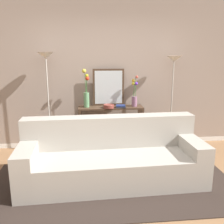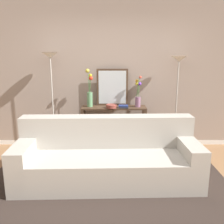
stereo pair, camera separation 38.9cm
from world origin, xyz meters
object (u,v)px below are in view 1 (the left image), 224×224
object	(u,v)px
console_table	(111,121)
vase_tall_flowers	(86,93)
book_stack	(121,106)
fruit_bowl	(109,106)
floor_lamp_right	(173,77)
vase_short_flowers	(134,96)
wall_mirror	(108,87)
book_row_under_console	(97,147)
couch	(112,159)
floor_lamp_left	(47,75)

from	to	relation	value
console_table	vase_tall_flowers	world-z (taller)	vase_tall_flowers
console_table	book_stack	size ratio (longest dim) A/B	6.36
console_table	book_stack	xyz separation A→B (m)	(0.17, -0.11, 0.29)
console_table	fruit_bowl	xyz separation A→B (m)	(-0.04, -0.10, 0.30)
book_stack	console_table	bearing A→B (deg)	148.21
floor_lamp_right	vase_short_flowers	bearing A→B (deg)	176.51
wall_mirror	book_row_under_console	xyz separation A→B (m)	(-0.23, -0.13, -1.11)
vase_short_flowers	wall_mirror	bearing A→B (deg)	163.95
book_row_under_console	vase_tall_flowers	bearing A→B (deg)	173.31
vase_tall_flowers	fruit_bowl	bearing A→B (deg)	-16.71
couch	fruit_bowl	bearing A→B (deg)	87.11
floor_lamp_right	book_stack	bearing A→B (deg)	-176.10
floor_lamp_left	fruit_bowl	xyz separation A→B (m)	(1.06, -0.06, -0.55)
console_table	floor_lamp_left	size ratio (longest dim) A/B	0.66
floor_lamp_left	book_stack	distance (m)	1.39
floor_lamp_right	floor_lamp_left	bearing A→B (deg)	-180.00
vase_tall_flowers	vase_short_flowers	bearing A→B (deg)	-1.33
couch	book_stack	size ratio (longest dim) A/B	13.67
fruit_bowl	book_stack	world-z (taller)	fruit_bowl
floor_lamp_right	book_row_under_console	distance (m)	1.90
wall_mirror	vase_tall_flowers	distance (m)	0.43
floor_lamp_right	vase_short_flowers	world-z (taller)	floor_lamp_right
console_table	book_row_under_console	world-z (taller)	console_table
book_stack	vase_short_flowers	bearing A→B (deg)	21.93
vase_short_flowers	floor_lamp_right	bearing A→B (deg)	-3.49
vase_tall_flowers	fruit_bowl	world-z (taller)	vase_tall_flowers
couch	wall_mirror	bearing A→B (deg)	86.91
console_table	fruit_bowl	bearing A→B (deg)	-114.12
couch	vase_short_flowers	distance (m)	1.47
book_stack	book_row_under_console	size ratio (longest dim) A/B	0.40
fruit_bowl	console_table	bearing A→B (deg)	65.88
wall_mirror	vase_tall_flowers	xyz separation A→B (m)	(-0.41, -0.11, -0.08)
wall_mirror	fruit_bowl	distance (m)	0.38
console_table	wall_mirror	xyz separation A→B (m)	(-0.03, 0.13, 0.60)
floor_lamp_left	vase_short_flowers	bearing A→B (deg)	1.56
fruit_bowl	book_row_under_console	size ratio (longest dim) A/B	0.42
book_row_under_console	fruit_bowl	bearing A→B (deg)	-24.62
floor_lamp_right	wall_mirror	size ratio (longest dim) A/B	2.55
floor_lamp_left	vase_short_flowers	world-z (taller)	floor_lamp_left
console_table	wall_mirror	bearing A→B (deg)	101.42
vase_short_flowers	fruit_bowl	xyz separation A→B (m)	(-0.48, -0.10, -0.16)
book_row_under_console	couch	bearing A→B (deg)	-82.38
vase_tall_flowers	fruit_bowl	distance (m)	0.47
couch	floor_lamp_left	world-z (taller)	floor_lamp_left
vase_tall_flowers	vase_short_flowers	size ratio (longest dim) A/B	1.22
vase_tall_flowers	console_table	bearing A→B (deg)	-2.81
vase_short_flowers	floor_lamp_left	bearing A→B (deg)	-178.44
fruit_bowl	wall_mirror	bearing A→B (deg)	86.02
floor_lamp_right	book_stack	size ratio (longest dim) A/B	9.37
book_stack	wall_mirror	bearing A→B (deg)	129.48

